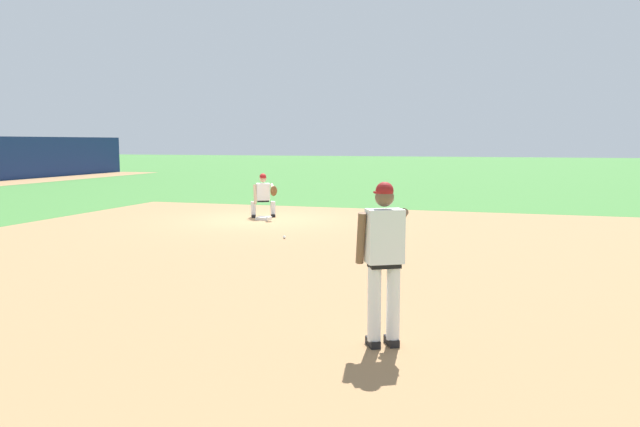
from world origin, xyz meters
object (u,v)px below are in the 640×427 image
pitcher (385,254)px  first_baseman (264,193)px  baseball (284,237)px  first_base_bag (264,218)px

pitcher → first_baseman: 12.24m
pitcher → first_baseman: size_ratio=1.39×
pitcher → baseball: bearing=28.7°
first_base_bag → baseball: 3.71m
baseball → first_baseman: 4.34m
baseball → pitcher: bearing=-151.3°
first_base_bag → baseball: bearing=-150.0°
pitcher → first_base_bag: bearing=29.1°
pitcher → first_baseman: pitcher is taller
first_base_bag → first_baseman: size_ratio=0.28×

